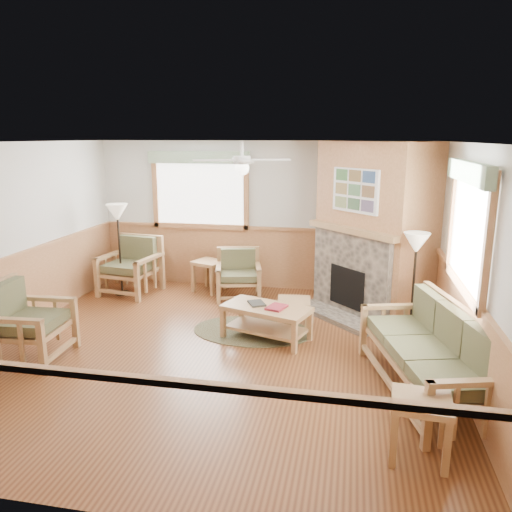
% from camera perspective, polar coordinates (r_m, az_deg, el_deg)
% --- Properties ---
extents(floor, '(6.00, 6.00, 0.01)m').
position_cam_1_polar(floor, '(6.75, -4.56, -10.81)').
color(floor, brown).
rests_on(floor, ground).
extents(ceiling, '(6.00, 6.00, 0.01)m').
position_cam_1_polar(ceiling, '(6.15, -5.04, 12.82)').
color(ceiling, white).
rests_on(ceiling, floor).
extents(wall_back, '(6.00, 0.02, 2.70)m').
position_cam_1_polar(wall_back, '(9.18, 0.32, 4.62)').
color(wall_back, silver).
rests_on(wall_back, floor).
extents(wall_front, '(6.00, 0.02, 2.70)m').
position_cam_1_polar(wall_front, '(3.66, -17.88, -9.99)').
color(wall_front, silver).
rests_on(wall_front, floor).
extents(wall_left, '(0.02, 6.00, 2.70)m').
position_cam_1_polar(wall_left, '(7.69, -26.86, 1.40)').
color(wall_left, silver).
rests_on(wall_left, floor).
extents(wall_right, '(0.02, 6.00, 2.70)m').
position_cam_1_polar(wall_right, '(6.22, 22.86, -0.76)').
color(wall_right, silver).
rests_on(wall_right, floor).
extents(wainscot, '(6.00, 6.00, 1.10)m').
position_cam_1_polar(wainscot, '(6.54, -4.66, -6.37)').
color(wainscot, '#AB7246').
rests_on(wainscot, floor).
extents(fireplace, '(3.11, 3.11, 2.70)m').
position_cam_1_polar(fireplace, '(8.10, 13.44, 3.04)').
color(fireplace, '#AB7246').
rests_on(fireplace, floor).
extents(window_back, '(1.90, 0.16, 1.50)m').
position_cam_1_polar(window_back, '(9.31, -6.53, 11.95)').
color(window_back, white).
rests_on(window_back, wall_back).
extents(window_right, '(0.16, 1.90, 1.50)m').
position_cam_1_polar(window_right, '(5.86, 23.92, 10.04)').
color(window_right, white).
rests_on(window_right, wall_right).
extents(ceiling_fan, '(1.59, 1.59, 0.36)m').
position_cam_1_polar(ceiling_fan, '(6.37, -1.62, 12.52)').
color(ceiling_fan, white).
rests_on(ceiling_fan, ceiling).
extents(sofa, '(2.27, 1.39, 0.97)m').
position_cam_1_polar(sofa, '(5.83, 18.87, -10.30)').
color(sofa, '#A67B4D').
rests_on(sofa, floor).
extents(armchair_back_left, '(1.03, 1.03, 1.01)m').
position_cam_1_polar(armchair_back_left, '(9.23, -14.22, -1.12)').
color(armchair_back_left, '#A67B4D').
rests_on(armchair_back_left, floor).
extents(armchair_back_right, '(0.91, 0.91, 0.84)m').
position_cam_1_polar(armchair_back_right, '(8.70, -2.01, -2.15)').
color(armchair_back_right, '#A67B4D').
rests_on(armchair_back_right, floor).
extents(armchair_left, '(0.94, 0.94, 1.00)m').
position_cam_1_polar(armchair_left, '(6.96, -24.61, -6.80)').
color(armchair_left, '#A67B4D').
rests_on(armchair_left, floor).
extents(coffee_table, '(1.32, 0.94, 0.48)m').
position_cam_1_polar(coffee_table, '(7.02, 1.19, -7.62)').
color(coffee_table, '#A67B4D').
rests_on(coffee_table, floor).
extents(end_table_chairs, '(0.64, 0.63, 0.57)m').
position_cam_1_polar(end_table_chairs, '(9.18, -5.37, -2.27)').
color(end_table_chairs, '#A67B4D').
rests_on(end_table_chairs, floor).
extents(end_table_sofa, '(0.55, 0.53, 0.57)m').
position_cam_1_polar(end_table_sofa, '(4.83, 18.18, -18.19)').
color(end_table_sofa, '#A67B4D').
rests_on(end_table_sofa, floor).
extents(footstool, '(0.52, 0.52, 0.42)m').
position_cam_1_polar(footstool, '(7.48, 4.34, -6.54)').
color(footstool, '#A67B4D').
rests_on(footstool, floor).
extents(braided_rug, '(2.22, 2.22, 0.01)m').
position_cam_1_polar(braided_rug, '(7.36, -0.43, -8.54)').
color(braided_rug, brown).
rests_on(braided_rug, floor).
extents(floor_lamp_left, '(0.49, 0.49, 1.64)m').
position_cam_1_polar(floor_lamp_left, '(9.15, -15.32, 0.72)').
color(floor_lamp_left, black).
rests_on(floor_lamp_left, floor).
extents(floor_lamp_right, '(0.46, 0.46, 1.53)m').
position_cam_1_polar(floor_lamp_right, '(7.13, 17.53, -3.45)').
color(floor_lamp_right, black).
rests_on(floor_lamp_right, floor).
extents(book_red, '(0.30, 0.35, 0.03)m').
position_cam_1_polar(book_red, '(6.86, 2.36, -5.76)').
color(book_red, maroon).
rests_on(book_red, coffee_table).
extents(book_dark, '(0.30, 0.33, 0.02)m').
position_cam_1_polar(book_dark, '(7.02, 0.08, -5.33)').
color(book_dark, black).
rests_on(book_dark, coffee_table).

